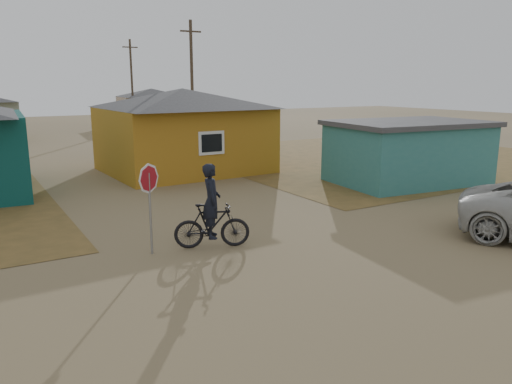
# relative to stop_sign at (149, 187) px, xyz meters

# --- Properties ---
(ground) EXTENTS (120.00, 120.00, 0.00)m
(ground) POSITION_rel_stop_sign_xyz_m (2.89, -3.26, -1.69)
(ground) COLOR olive
(grass_ne) EXTENTS (20.00, 18.00, 0.00)m
(grass_ne) POSITION_rel_stop_sign_xyz_m (16.89, 9.74, -1.68)
(grass_ne) COLOR brown
(grass_ne) RESTS_ON ground
(house_yellow) EXTENTS (7.72, 6.76, 3.90)m
(house_yellow) POSITION_rel_stop_sign_xyz_m (5.39, 10.74, 0.32)
(house_yellow) COLOR #A9721A
(house_yellow) RESTS_ON ground
(shed_turquoise) EXTENTS (6.71, 4.93, 2.60)m
(shed_turquoise) POSITION_rel_stop_sign_xyz_m (12.39, 3.24, -0.37)
(shed_turquoise) COLOR #367873
(shed_turquoise) RESTS_ON ground
(house_beige_east) EXTENTS (6.95, 6.05, 3.60)m
(house_beige_east) POSITION_rel_stop_sign_xyz_m (12.89, 36.74, 0.17)
(house_beige_east) COLOR tan
(house_beige_east) RESTS_ON ground
(utility_pole_near) EXTENTS (1.40, 0.20, 8.00)m
(utility_pole_near) POSITION_rel_stop_sign_xyz_m (9.39, 18.74, 2.45)
(utility_pole_near) COLOR #46382A
(utility_pole_near) RESTS_ON ground
(utility_pole_far) EXTENTS (1.40, 0.20, 8.00)m
(utility_pole_far) POSITION_rel_stop_sign_xyz_m (10.39, 34.74, 2.45)
(utility_pole_far) COLOR #46382A
(utility_pole_far) RESTS_ON ground
(stop_sign) EXTENTS (0.74, 0.18, 2.28)m
(stop_sign) POSITION_rel_stop_sign_xyz_m (0.00, 0.00, 0.00)
(stop_sign) COLOR gray
(stop_sign) RESTS_ON ground
(cyclist) EXTENTS (2.00, 1.23, 2.19)m
(cyclist) POSITION_rel_stop_sign_xyz_m (1.50, -0.32, -0.89)
(cyclist) COLOR black
(cyclist) RESTS_ON ground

